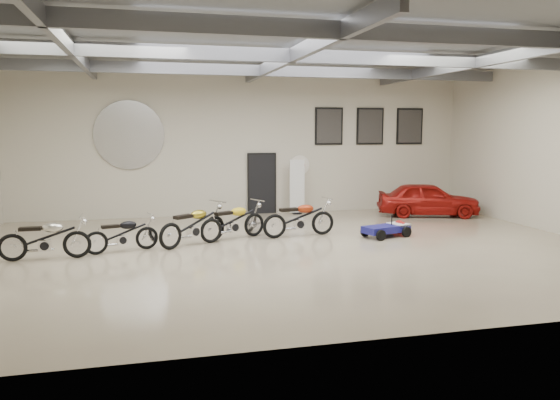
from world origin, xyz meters
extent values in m
cube|color=tan|center=(0.00, 0.00, 0.00)|extent=(16.00, 12.00, 0.01)
cube|color=slate|center=(0.00, 0.00, 5.00)|extent=(16.00, 12.00, 0.01)
cube|color=beige|center=(0.00, 6.00, 2.50)|extent=(16.00, 0.02, 5.00)
cube|color=black|center=(0.50, 5.95, 1.05)|extent=(0.92, 0.08, 2.10)
imported|color=#9B120E|center=(5.98, 4.00, 0.59)|extent=(2.38, 3.70, 1.17)
camera|label=1|loc=(-3.49, -12.97, 3.01)|focal=35.00mm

